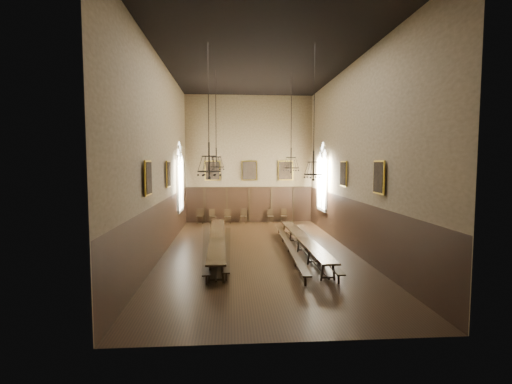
{
  "coord_description": "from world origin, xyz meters",
  "views": [
    {
      "loc": [
        -1.34,
        -17.42,
        4.27
      ],
      "look_at": [
        -0.03,
        1.5,
        2.76
      ],
      "focal_mm": 26.0,
      "sensor_mm": 36.0,
      "label": 1
    }
  ],
  "objects": [
    {
      "name": "chandelier_back_right",
      "position": [
        1.89,
        2.2,
        4.32
      ],
      "size": [
        0.86,
        0.86,
        5.17
      ],
      "color": "black",
      "rests_on": "ceiling"
    },
    {
      "name": "wainscot_panelling",
      "position": [
        0.0,
        0.0,
        1.25
      ],
      "size": [
        9.0,
        18.0,
        2.5
      ],
      "primitive_type": null,
      "color": "black",
      "rests_on": "floor"
    },
    {
      "name": "chandelier_back_left",
      "position": [
        -2.08,
        2.16,
        4.39
      ],
      "size": [
        0.82,
        0.82,
        5.12
      ],
      "color": "black",
      "rests_on": "ceiling"
    },
    {
      "name": "chair_1",
      "position": [
        -2.6,
        8.6,
        0.3
      ],
      "size": [
        0.54,
        0.54,
        0.99
      ],
      "rotation": [
        0.0,
        0.0,
        0.28
      ],
      "color": "black",
      "rests_on": "floor"
    },
    {
      "name": "portrait_left_0",
      "position": [
        -4.38,
        1.0,
        3.7
      ],
      "size": [
        0.12,
        1.0,
        1.3
      ],
      "color": "gold",
      "rests_on": "wall_left"
    },
    {
      "name": "floor",
      "position": [
        0.0,
        0.0,
        -0.01
      ],
      "size": [
        9.0,
        18.0,
        0.02
      ],
      "primitive_type": "cube",
      "color": "black",
      "rests_on": "ground"
    },
    {
      "name": "bench_right_outer",
      "position": [
        2.64,
        -0.26,
        0.29
      ],
      "size": [
        0.73,
        10.12,
        0.46
      ],
      "rotation": [
        0.0,
        0.0,
        -0.04
      ],
      "color": "black",
      "rests_on": "floor"
    },
    {
      "name": "wall_left",
      "position": [
        -4.51,
        0.0,
        4.5
      ],
      "size": [
        0.02,
        18.0,
        9.0
      ],
      "primitive_type": "cube",
      "color": "#837051",
      "rests_on": "ground"
    },
    {
      "name": "chair_6",
      "position": [
        2.45,
        8.59,
        0.29
      ],
      "size": [
        0.51,
        0.51,
        0.97
      ],
      "rotation": [
        0.0,
        0.0,
        -0.23
      ],
      "color": "black",
      "rests_on": "floor"
    },
    {
      "name": "portrait_back_2",
      "position": [
        2.6,
        8.88,
        3.7
      ],
      "size": [
        1.1,
        0.12,
        1.4
      ],
      "color": "gold",
      "rests_on": "wall_back"
    },
    {
      "name": "chandelier_front_left",
      "position": [
        -2.2,
        -2.35,
        4.22
      ],
      "size": [
        0.95,
        0.95,
        5.26
      ],
      "color": "black",
      "rests_on": "ceiling"
    },
    {
      "name": "portrait_right_0",
      "position": [
        4.38,
        1.0,
        3.7
      ],
      "size": [
        0.12,
        1.0,
        1.3
      ],
      "color": "gold",
      "rests_on": "wall_right"
    },
    {
      "name": "portrait_back_1",
      "position": [
        0.0,
        8.88,
        3.7
      ],
      "size": [
        1.1,
        0.12,
        1.4
      ],
      "color": "gold",
      "rests_on": "wall_back"
    },
    {
      "name": "window_left",
      "position": [
        -4.43,
        5.5,
        3.4
      ],
      "size": [
        0.2,
        2.2,
        4.6
      ],
      "primitive_type": null,
      "color": "white",
      "rests_on": "wall_left"
    },
    {
      "name": "wall_front",
      "position": [
        0.0,
        -9.01,
        4.5
      ],
      "size": [
        9.0,
        0.02,
        9.0
      ],
      "primitive_type": "cube",
      "color": "#837051",
      "rests_on": "ground"
    },
    {
      "name": "chair_0",
      "position": [
        -3.5,
        8.55,
        0.31
      ],
      "size": [
        0.47,
        0.47,
        1.02
      ],
      "rotation": [
        0.0,
        0.0,
        0.05
      ],
      "color": "black",
      "rests_on": "floor"
    },
    {
      "name": "portrait_left_1",
      "position": [
        -4.38,
        -3.5,
        3.7
      ],
      "size": [
        0.12,
        1.0,
        1.3
      ],
      "color": "gold",
      "rests_on": "wall_left"
    },
    {
      "name": "portrait_right_1",
      "position": [
        4.38,
        -3.5,
        3.7
      ],
      "size": [
        0.12,
        1.0,
        1.3
      ],
      "color": "gold",
      "rests_on": "wall_right"
    },
    {
      "name": "chandelier_front_right",
      "position": [
        2.03,
        -2.54,
        4.19
      ],
      "size": [
        0.78,
        0.78,
        5.35
      ],
      "color": "black",
      "rests_on": "ceiling"
    },
    {
      "name": "portrait_back_0",
      "position": [
        -2.6,
        8.88,
        3.7
      ],
      "size": [
        1.1,
        0.12,
        1.4
      ],
      "color": "gold",
      "rests_on": "wall_back"
    },
    {
      "name": "table_right",
      "position": [
        2.09,
        -0.22,
        0.37
      ],
      "size": [
        0.83,
        9.52,
        0.74
      ],
      "rotation": [
        0.0,
        0.0,
        0.02
      ],
      "color": "black",
      "rests_on": "floor"
    },
    {
      "name": "wall_back",
      "position": [
        0.0,
        9.01,
        4.5
      ],
      "size": [
        9.0,
        0.02,
        9.0
      ],
      "primitive_type": "cube",
      "color": "#837051",
      "rests_on": "ground"
    },
    {
      "name": "chair_5",
      "position": [
        1.49,
        8.6,
        0.28
      ],
      "size": [
        0.45,
        0.45,
        0.94
      ],
      "rotation": [
        0.0,
        0.0,
        0.1
      ],
      "color": "black",
      "rests_on": "floor"
    },
    {
      "name": "table_left",
      "position": [
        -1.99,
        0.09,
        0.4
      ],
      "size": [
        0.98,
        10.24,
        0.8
      ],
      "rotation": [
        0.0,
        0.0,
        0.03
      ],
      "color": "black",
      "rests_on": "floor"
    },
    {
      "name": "bench_left_inner",
      "position": [
        -1.5,
        -0.13,
        0.26
      ],
      "size": [
        0.29,
        9.02,
        0.41
      ],
      "rotation": [
        0.0,
        0.0,
        -0.0
      ],
      "color": "black",
      "rests_on": "floor"
    },
    {
      "name": "bench_right_inner",
      "position": [
        1.39,
        -0.21,
        0.3
      ],
      "size": [
        0.67,
        10.45,
        0.47
      ],
      "rotation": [
        0.0,
        0.0,
        -0.03
      ],
      "color": "black",
      "rests_on": "floor"
    },
    {
      "name": "bench_left_outer",
      "position": [
        -2.51,
        0.12,
        0.3
      ],
      "size": [
        1.01,
        10.47,
        0.47
      ],
      "rotation": [
        0.0,
        0.0,
        0.07
      ],
      "color": "black",
      "rests_on": "floor"
    },
    {
      "name": "chair_2",
      "position": [
        -1.55,
        8.5,
        0.29
      ],
      "size": [
        0.45,
        0.45,
        0.97
      ],
      "rotation": [
        0.0,
        0.0,
        0.07
      ],
      "color": "black",
      "rests_on": "floor"
    },
    {
      "name": "window_right",
      "position": [
        4.43,
        5.5,
        3.4
      ],
      "size": [
        0.2,
        2.2,
        4.6
      ],
      "primitive_type": null,
      "color": "white",
      "rests_on": "wall_right"
    },
    {
      "name": "wall_right",
      "position": [
        4.51,
        0.0,
        4.5
      ],
      "size": [
        0.02,
        18.0,
        9.0
      ],
      "primitive_type": "cube",
      "color": "#837051",
      "rests_on": "ground"
    },
    {
      "name": "chair_3",
      "position": [
        -0.43,
        8.57,
        0.3
      ],
      "size": [
        0.51,
        0.51,
        0.99
      ],
      "rotation": [
        0.0,
        0.0,
        -0.19
      ],
      "color": "black",
      "rests_on": "floor"
    },
    {
      "name": "ceiling",
      "position": [
        0.0,
        0.0,
        9.01
      ],
      "size": [
        9.0,
        18.0,
        0.02
      ],
      "primitive_type": "cube",
      "color": "black",
      "rests_on": "ground"
    }
  ]
}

